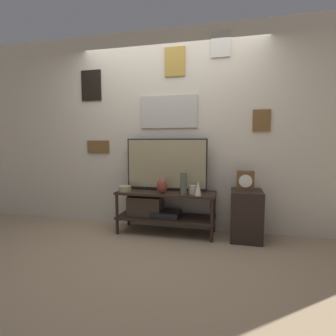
{
  "coord_description": "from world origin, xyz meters",
  "views": [
    {
      "loc": [
        0.81,
        -3.0,
        1.19
      ],
      "look_at": [
        0.03,
        0.26,
        0.86
      ],
      "focal_mm": 28.0,
      "sensor_mm": 36.0,
      "label": 1
    }
  ],
  "objects_px": {
    "vase_slim_bronze": "(198,188)",
    "candle_jar": "(192,190)",
    "vase_tall_ceramic": "(184,184)",
    "vase_urn_stoneware": "(162,186)",
    "vase_wide_bowl": "(125,189)",
    "mantel_clock": "(245,181)",
    "television": "(166,164)"
  },
  "relations": [
    {
      "from": "vase_slim_bronze",
      "to": "candle_jar",
      "type": "relative_size",
      "value": 1.64
    },
    {
      "from": "vase_tall_ceramic",
      "to": "vase_urn_stoneware",
      "type": "distance_m",
      "value": 0.29
    },
    {
      "from": "vase_urn_stoneware",
      "to": "vase_wide_bowl",
      "type": "distance_m",
      "value": 0.51
    },
    {
      "from": "vase_wide_bowl",
      "to": "mantel_clock",
      "type": "bearing_deg",
      "value": 4.85
    },
    {
      "from": "vase_urn_stoneware",
      "to": "mantel_clock",
      "type": "relative_size",
      "value": 0.78
    },
    {
      "from": "vase_tall_ceramic",
      "to": "vase_wide_bowl",
      "type": "distance_m",
      "value": 0.8
    },
    {
      "from": "vase_wide_bowl",
      "to": "candle_jar",
      "type": "bearing_deg",
      "value": 1.48
    },
    {
      "from": "vase_tall_ceramic",
      "to": "vase_urn_stoneware",
      "type": "height_order",
      "value": "vase_tall_ceramic"
    },
    {
      "from": "television",
      "to": "vase_wide_bowl",
      "type": "xyz_separation_m",
      "value": [
        -0.51,
        -0.2,
        -0.32
      ]
    },
    {
      "from": "vase_tall_ceramic",
      "to": "vase_slim_bronze",
      "type": "height_order",
      "value": "vase_tall_ceramic"
    },
    {
      "from": "mantel_clock",
      "to": "television",
      "type": "bearing_deg",
      "value": 175.79
    },
    {
      "from": "television",
      "to": "candle_jar",
      "type": "xyz_separation_m",
      "value": [
        0.38,
        -0.18,
        -0.3
      ]
    },
    {
      "from": "vase_tall_ceramic",
      "to": "vase_slim_bronze",
      "type": "relative_size",
      "value": 1.52
    },
    {
      "from": "mantel_clock",
      "to": "vase_tall_ceramic",
      "type": "bearing_deg",
      "value": -166.75
    },
    {
      "from": "television",
      "to": "mantel_clock",
      "type": "distance_m",
      "value": 1.03
    },
    {
      "from": "vase_tall_ceramic",
      "to": "candle_jar",
      "type": "height_order",
      "value": "vase_tall_ceramic"
    },
    {
      "from": "television",
      "to": "vase_wide_bowl",
      "type": "bearing_deg",
      "value": -158.31
    },
    {
      "from": "candle_jar",
      "to": "vase_tall_ceramic",
      "type": "bearing_deg",
      "value": -146.3
    },
    {
      "from": "mantel_clock",
      "to": "vase_wide_bowl",
      "type": "bearing_deg",
      "value": -175.15
    },
    {
      "from": "television",
      "to": "mantel_clock",
      "type": "relative_size",
      "value": 4.54
    },
    {
      "from": "vase_wide_bowl",
      "to": "candle_jar",
      "type": "relative_size",
      "value": 1.48
    },
    {
      "from": "television",
      "to": "vase_tall_ceramic",
      "type": "bearing_deg",
      "value": -41.62
    },
    {
      "from": "vase_tall_ceramic",
      "to": "vase_slim_bronze",
      "type": "distance_m",
      "value": 0.18
    },
    {
      "from": "vase_tall_ceramic",
      "to": "candle_jar",
      "type": "relative_size",
      "value": 2.49
    },
    {
      "from": "vase_urn_stoneware",
      "to": "mantel_clock",
      "type": "xyz_separation_m",
      "value": [
        1.01,
        0.14,
        0.09
      ]
    },
    {
      "from": "television",
      "to": "vase_urn_stoneware",
      "type": "distance_m",
      "value": 0.34
    },
    {
      "from": "television",
      "to": "vase_tall_ceramic",
      "type": "xyz_separation_m",
      "value": [
        0.28,
        -0.25,
        -0.22
      ]
    },
    {
      "from": "vase_slim_bronze",
      "to": "vase_wide_bowl",
      "type": "relative_size",
      "value": 1.11
    },
    {
      "from": "candle_jar",
      "to": "mantel_clock",
      "type": "relative_size",
      "value": 0.46
    },
    {
      "from": "candle_jar",
      "to": "mantel_clock",
      "type": "height_order",
      "value": "mantel_clock"
    },
    {
      "from": "vase_tall_ceramic",
      "to": "candle_jar",
      "type": "distance_m",
      "value": 0.15
    },
    {
      "from": "vase_urn_stoneware",
      "to": "vase_wide_bowl",
      "type": "bearing_deg",
      "value": 179.27
    }
  ]
}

